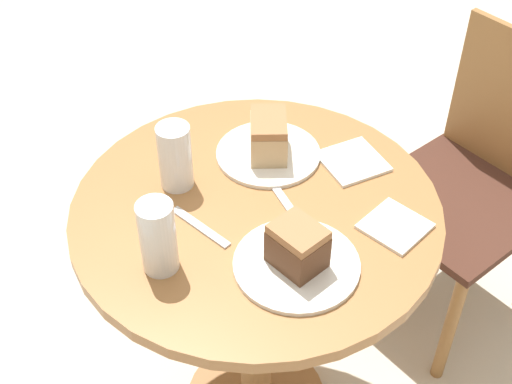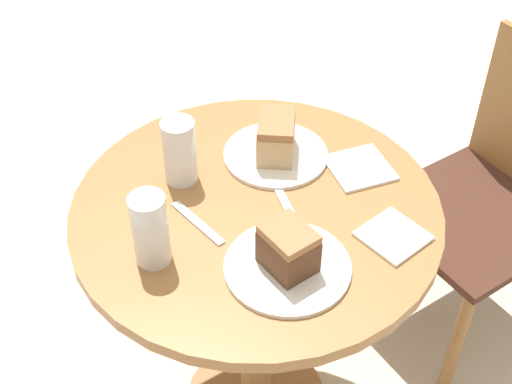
{
  "view_description": "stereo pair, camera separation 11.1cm",
  "coord_description": "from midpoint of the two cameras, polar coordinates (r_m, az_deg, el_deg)",
  "views": [
    {
      "loc": [
        0.92,
        -0.6,
        1.8
      ],
      "look_at": [
        0.0,
        0.0,
        0.8
      ],
      "focal_mm": 50.0,
      "sensor_mm": 36.0,
      "label": 1
    },
    {
      "loc": [
        0.98,
        -0.51,
        1.8
      ],
      "look_at": [
        0.0,
        0.0,
        0.8
      ],
      "focal_mm": 50.0,
      "sensor_mm": 36.0,
      "label": 2
    }
  ],
  "objects": [
    {
      "name": "table",
      "position": [
        1.64,
        -1.96,
        -5.75
      ],
      "size": [
        0.79,
        0.79,
        0.76
      ],
      "color": "#9E6B3D",
      "rests_on": "ground_plane"
    },
    {
      "name": "fork",
      "position": [
        1.53,
        -0.01,
        -0.47
      ],
      "size": [
        0.18,
        0.05,
        0.0
      ],
      "rotation": [
        0.0,
        0.0,
        2.98
      ],
      "color": "silver",
      "rests_on": "table"
    },
    {
      "name": "napkin_side",
      "position": [
        1.48,
        8.96,
        -2.79
      ],
      "size": [
        0.14,
        0.14,
        0.01
      ],
      "rotation": [
        0.0,
        0.0,
        0.23
      ],
      "color": "white",
      "rests_on": "table"
    },
    {
      "name": "spoon",
      "position": [
        1.47,
        -6.64,
        -2.87
      ],
      "size": [
        0.16,
        0.06,
        0.0
      ],
      "rotation": [
        0.0,
        0.0,
        0.24
      ],
      "color": "silver",
      "rests_on": "table"
    },
    {
      "name": "glass_lemonade",
      "position": [
        1.36,
        -10.17,
        -3.9
      ],
      "size": [
        0.07,
        0.07,
        0.16
      ],
      "color": "beige",
      "rests_on": "table"
    },
    {
      "name": "plate_far",
      "position": [
        1.39,
        0.95,
        -5.9
      ],
      "size": [
        0.25,
        0.25,
        0.01
      ],
      "color": "silver",
      "rests_on": "table"
    },
    {
      "name": "cake_slice_far",
      "position": [
        1.35,
        0.98,
        -4.44
      ],
      "size": [
        0.11,
        0.1,
        0.09
      ],
      "rotation": [
        0.0,
        0.0,
        1.74
      ],
      "color": "brown",
      "rests_on": "plate_far"
    },
    {
      "name": "plate_near",
      "position": [
        1.64,
        -0.97,
        3.03
      ],
      "size": [
        0.24,
        0.24,
        0.01
      ],
      "color": "silver",
      "rests_on": "table"
    },
    {
      "name": "glass_water",
      "position": [
        1.54,
        -8.53,
        2.49
      ],
      "size": [
        0.07,
        0.07,
        0.15
      ],
      "color": "silver",
      "rests_on": "table"
    },
    {
      "name": "chair",
      "position": [
        2.09,
        15.47,
        0.69
      ],
      "size": [
        0.48,
        0.49,
        0.87
      ],
      "rotation": [
        0.0,
        0.0,
        0.11
      ],
      "color": "olive",
      "rests_on": "ground_plane"
    },
    {
      "name": "cake_slice_near",
      "position": [
        1.6,
        -0.99,
        4.47
      ],
      "size": [
        0.14,
        0.13,
        0.09
      ],
      "rotation": [
        0.0,
        0.0,
        4.15
      ],
      "color": "tan",
      "rests_on": "plate_near"
    },
    {
      "name": "napkin_stack",
      "position": [
        1.62,
        5.75,
        2.42
      ],
      "size": [
        0.15,
        0.15,
        0.01
      ],
      "rotation": [
        0.0,
        0.0,
        -0.12
      ],
      "color": "white",
      "rests_on": "table"
    }
  ]
}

